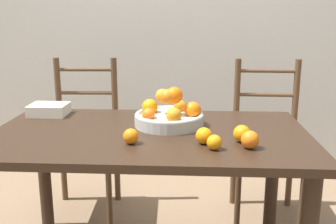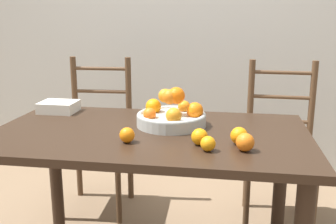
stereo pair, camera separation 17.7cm
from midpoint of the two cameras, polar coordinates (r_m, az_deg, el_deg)
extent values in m
cube|color=beige|center=(3.16, 4.39, 14.08)|extent=(8.00, 0.06, 2.60)
cube|color=black|center=(1.81, 0.10, -3.34)|extent=(1.45, 0.84, 0.03)
cylinder|color=black|center=(2.42, -13.99, -8.87)|extent=(0.07, 0.07, 0.73)
cylinder|color=black|center=(2.27, 18.11, -10.74)|extent=(0.07, 0.07, 0.73)
cylinder|color=#B2B7B2|center=(1.89, 3.18, -1.26)|extent=(0.33, 0.33, 0.05)
torus|color=#B2B7B2|center=(1.88, 3.19, -0.50)|extent=(0.33, 0.33, 0.02)
sphere|color=orange|center=(1.87, 6.64, 0.17)|extent=(0.08, 0.08, 0.08)
sphere|color=orange|center=(1.97, 4.93, 0.72)|extent=(0.06, 0.06, 0.06)
sphere|color=orange|center=(1.94, 0.48, 0.77)|extent=(0.08, 0.08, 0.08)
sphere|color=orange|center=(1.83, 0.08, -0.36)|extent=(0.06, 0.06, 0.06)
sphere|color=orange|center=(1.77, 3.70, -0.59)|extent=(0.07, 0.07, 0.07)
sphere|color=orange|center=(1.86, 3.96, 2.36)|extent=(0.08, 0.08, 0.08)
sphere|color=orange|center=(1.89, 2.27, 2.35)|extent=(0.07, 0.07, 0.07)
sphere|color=orange|center=(1.86, 3.01, 2.19)|extent=(0.07, 0.07, 0.07)
sphere|color=orange|center=(1.55, 9.11, -4.62)|extent=(0.06, 0.06, 0.06)
sphere|color=orange|center=(1.58, 14.33, -4.32)|extent=(0.07, 0.07, 0.07)
sphere|color=orange|center=(1.66, 13.33, -3.42)|extent=(0.07, 0.07, 0.07)
sphere|color=orange|center=(1.64, -2.88, -3.41)|extent=(0.06, 0.06, 0.06)
sphere|color=orange|center=(1.62, 7.76, -3.63)|extent=(0.07, 0.07, 0.07)
cylinder|color=#513823|center=(2.60, -13.53, -10.54)|extent=(0.04, 0.04, 0.45)
cylinder|color=#513823|center=(2.50, -5.17, -11.21)|extent=(0.04, 0.04, 0.45)
cylinder|color=#513823|center=(2.83, -11.38, -2.40)|extent=(0.04, 0.04, 1.01)
cylinder|color=#513823|center=(2.74, -3.77, -2.70)|extent=(0.04, 0.04, 1.01)
cube|color=#513823|center=(2.62, -8.57, -4.41)|extent=(0.44, 0.42, 0.04)
cylinder|color=#513823|center=(2.75, -7.72, -0.26)|extent=(0.38, 0.04, 0.02)
cylinder|color=#513823|center=(2.71, -7.82, 2.96)|extent=(0.38, 0.04, 0.02)
cylinder|color=#513823|center=(2.69, -7.93, 6.25)|extent=(0.38, 0.04, 0.02)
cylinder|color=#513823|center=(2.44, 13.46, -12.25)|extent=(0.04, 0.04, 0.45)
cylinder|color=#513823|center=(2.49, 22.42, -12.41)|extent=(0.04, 0.04, 0.45)
cylinder|color=#513823|center=(2.68, 13.52, -3.45)|extent=(0.04, 0.04, 1.01)
cylinder|color=#513823|center=(2.72, 21.54, -3.76)|extent=(0.04, 0.04, 1.01)
cube|color=#513823|center=(2.53, 17.93, -5.59)|extent=(0.43, 0.41, 0.04)
cylinder|color=#513823|center=(2.66, 17.74, -1.26)|extent=(0.38, 0.04, 0.02)
cylinder|color=#513823|center=(2.63, 17.99, 2.05)|extent=(0.38, 0.04, 0.02)
cylinder|color=#513823|center=(2.60, 18.25, 5.44)|extent=(0.38, 0.04, 0.02)
cube|color=silver|center=(2.21, -13.39, 0.71)|extent=(0.19, 0.16, 0.06)
camera|label=1|loc=(0.09, -87.14, 0.71)|focal=42.00mm
camera|label=2|loc=(0.09, 92.86, -0.71)|focal=42.00mm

